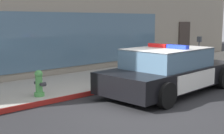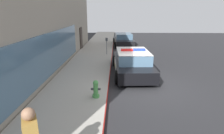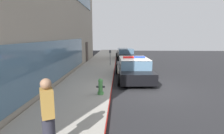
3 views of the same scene
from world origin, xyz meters
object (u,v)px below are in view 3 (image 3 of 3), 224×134
at_px(pedestrian_on_sidewalk, 48,116).
at_px(parking_meter, 110,55).
at_px(police_cruiser, 133,69).
at_px(car_down_street, 125,54).
at_px(fire_hydrant, 101,87).

height_order(pedestrian_on_sidewalk, parking_meter, pedestrian_on_sidewalk).
distance_m(police_cruiser, car_down_street, 9.33).
distance_m(car_down_street, parking_meter, 5.16).
bearing_deg(car_down_street, parking_meter, 158.62).
relative_size(police_cruiser, pedestrian_on_sidewalk, 2.94).
relative_size(police_cruiser, parking_meter, 3.75).
bearing_deg(car_down_street, fire_hydrant, 168.88).
relative_size(police_cruiser, car_down_street, 1.12).
xyz_separation_m(pedestrian_on_sidewalk, parking_meter, (11.98, -0.76, 0.07)).
distance_m(police_cruiser, parking_meter, 4.75).
distance_m(fire_hydrant, car_down_street, 12.95).
height_order(police_cruiser, car_down_street, police_cruiser).
height_order(police_cruiser, parking_meter, police_cruiser).
relative_size(fire_hydrant, car_down_street, 0.16).
distance_m(police_cruiser, fire_hydrant, 3.93).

